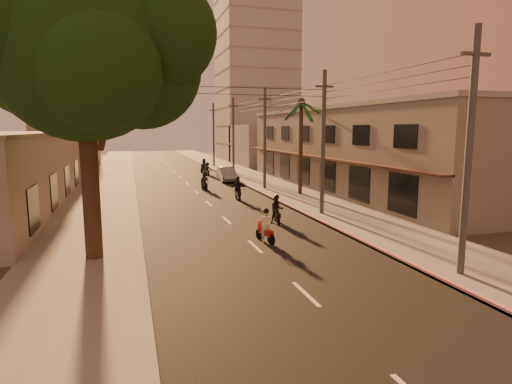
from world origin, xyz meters
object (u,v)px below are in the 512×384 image
scooter_red (266,227)px  parked_car (227,174)px  scooter_far_a (204,182)px  broadleaf_tree (94,51)px  scooter_mid_a (277,210)px  scooter_far_c (204,167)px  palm_tree (301,107)px  scooter_far_b (208,169)px  scooter_mid_b (238,189)px

scooter_red → parked_car: size_ratio=0.37×
scooter_red → scooter_far_a: 18.57m
broadleaf_tree → scooter_mid_a: broadleaf_tree is taller
scooter_far_a → scooter_far_c: 14.05m
scooter_red → scooter_mid_a: (1.91, 3.87, 0.02)m
scooter_mid_a → parked_car: (1.59, 20.29, -0.03)m
palm_tree → scooter_mid_a: bearing=-119.4°
palm_tree → scooter_red: 16.54m
broadleaf_tree → scooter_red: size_ratio=7.10×
scooter_red → scooter_mid_a: size_ratio=0.99×
scooter_mid_a → scooter_far_c: bearing=97.3°
scooter_far_b → scooter_far_a: bearing=-105.2°
scooter_mid_a → scooter_far_a: 14.80m
palm_tree → parked_car: 13.09m
broadleaf_tree → scooter_far_b: size_ratio=7.38×
palm_tree → scooter_far_c: (-4.76, 19.03, -6.31)m
broadleaf_tree → scooter_mid_b: 17.45m
scooter_far_c → palm_tree: bearing=-90.8°
palm_tree → scooter_far_a: bearing=143.9°
broadleaf_tree → scooter_mid_a: size_ratio=7.03×
broadleaf_tree → scooter_far_c: bearing=73.3°
parked_car → scooter_far_c: scooter_far_c is taller
scooter_mid_a → scooter_far_b: (0.64, 26.41, -0.04)m
scooter_far_b → scooter_far_c: 2.15m
scooter_mid_b → parked_car: 11.94m
broadleaf_tree → scooter_red: broadleaf_tree is taller
parked_car → scooter_far_a: bearing=-117.6°
scooter_far_a → scooter_far_b: size_ratio=1.04×
palm_tree → scooter_mid_a: size_ratio=4.76×
palm_tree → scooter_far_b: bearing=105.6°
palm_tree → scooter_far_a: palm_tree is taller
scooter_mid_a → scooter_red: bearing=-107.8°
broadleaf_tree → scooter_mid_a: (9.24, 4.33, -7.71)m
scooter_red → parked_car: (3.50, 24.16, -0.01)m
scooter_mid_a → scooter_mid_b: size_ratio=0.91×
scooter_far_b → parked_car: bearing=-85.1°
scooter_far_c → broadleaf_tree: bearing=-121.6°
scooter_red → parked_car: scooter_red is taller
palm_tree → scooter_far_c: bearing=104.1°
scooter_far_a → scooter_far_c: bearing=73.3°
parked_car → broadleaf_tree: bearing=-110.8°
scooter_red → scooter_far_a: (0.20, 18.57, 0.01)m
scooter_mid_a → scooter_far_b: scooter_mid_a is taller
scooter_mid_b → scooter_far_c: (0.80, 20.07, 0.01)m
scooter_mid_a → scooter_far_b: size_ratio=1.05×
scooter_far_b → scooter_far_c: bearing=87.3°
scooter_red → scooter_mid_b: (1.72, 12.35, 0.08)m
scooter_red → scooter_far_a: bearing=77.1°
parked_car → scooter_mid_b: bearing=-95.7°
scooter_mid_b → scooter_far_c: size_ratio=1.02×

